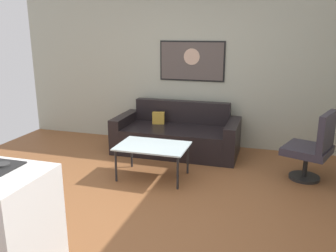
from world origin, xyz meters
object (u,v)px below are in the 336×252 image
couch (177,136)px  wall_painting (192,61)px  coffee_table (153,148)px  armchair (314,147)px

couch → wall_painting: (0.11, 0.51, 1.18)m
couch → coffee_table: couch is taller
couch → coffee_table: 1.14m
coffee_table → armchair: armchair is taller
couch → wall_painting: 1.29m
wall_painting → couch: bearing=-102.6°
coffee_table → armchair: size_ratio=0.99×
couch → armchair: (2.03, -0.61, 0.20)m
wall_painting → coffee_table: bearing=-95.0°
couch → coffee_table: size_ratio=2.13×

